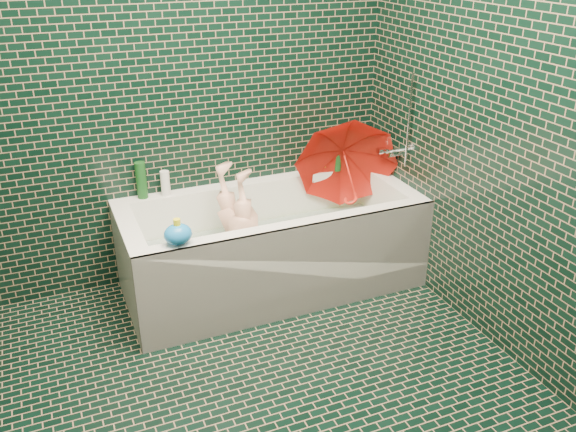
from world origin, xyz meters
name	(u,v)px	position (x,y,z in m)	size (l,w,h in m)	color
floor	(262,418)	(0.00, 0.00, 0.00)	(2.80, 2.80, 0.00)	black
wall_back	(167,71)	(0.00, 1.40, 1.25)	(2.80, 2.80, 0.00)	black
wall_front	(555,408)	(0.00, -1.40, 1.25)	(2.80, 2.80, 0.00)	black
wall_right	(541,109)	(1.30, 0.00, 1.25)	(2.80, 2.80, 0.00)	black
bathtub	(272,254)	(0.45, 1.01, 0.21)	(1.70, 0.75, 0.55)	white
bath_mat	(271,261)	(0.45, 1.02, 0.16)	(1.35, 0.47, 0.01)	#4BCC28
water	(271,240)	(0.45, 1.02, 0.30)	(1.48, 0.53, 0.00)	silver
faucet	(397,146)	(1.26, 1.02, 0.77)	(0.18, 0.19, 0.55)	silver
child	(244,242)	(0.29, 1.05, 0.31)	(0.34, 0.22, 0.93)	#E0A58C
umbrella	(349,174)	(0.97, 1.06, 0.62)	(0.60, 0.60, 0.53)	red
soap_bottle_a	(366,164)	(1.25, 1.34, 0.55)	(0.09, 0.09, 0.24)	white
soap_bottle_b	(356,167)	(1.16, 1.32, 0.55)	(0.09, 0.09, 0.20)	#561C6C
soap_bottle_c	(356,165)	(1.18, 1.35, 0.55)	(0.13, 0.13, 0.16)	#124217
bottle_right_tall	(337,153)	(1.02, 1.31, 0.67)	(0.06, 0.06, 0.23)	#124217
bottle_right_pump	(367,152)	(1.25, 1.33, 0.64)	(0.05, 0.05, 0.17)	silver
bottle_left_tall	(141,180)	(-0.21, 1.36, 0.66)	(0.06, 0.06, 0.21)	#124217
bottle_left_short	(165,183)	(-0.08, 1.34, 0.62)	(0.05, 0.05, 0.15)	white
rubber_duck	(325,164)	(0.95, 1.35, 0.59)	(0.11, 0.08, 0.09)	yellow
bath_toy	(178,234)	(-0.16, 0.70, 0.61)	(0.14, 0.12, 0.14)	blue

